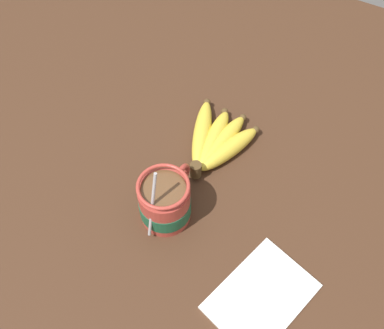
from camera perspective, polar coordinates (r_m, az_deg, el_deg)
table at (r=75.82cm, az=-0.80°, el=-3.38°), size 133.59×133.59×3.03cm
coffee_mug at (r=68.36cm, az=-3.90°, el=-4.84°), size 12.76×8.38×14.54cm
banana_bunch at (r=78.20cm, az=3.17°, el=3.19°), size 17.18×14.14×4.04cm
napkin at (r=66.92cm, az=9.19°, el=-16.98°), size 17.92×14.72×0.60cm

